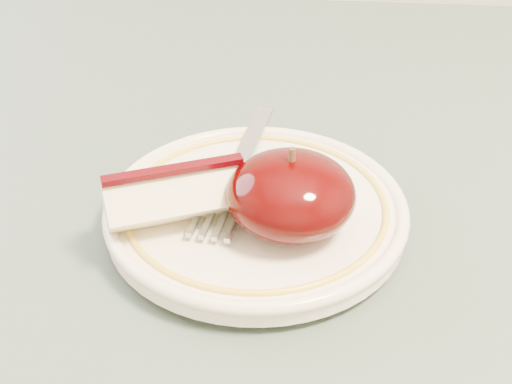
# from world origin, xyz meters

# --- Properties ---
(table) EXTENTS (0.90, 0.90, 0.75)m
(table) POSITION_xyz_m (0.00, 0.00, 0.66)
(table) COLOR brown
(table) RESTS_ON ground
(plate) EXTENTS (0.19, 0.19, 0.02)m
(plate) POSITION_xyz_m (0.04, 0.03, 0.76)
(plate) COLOR white
(plate) RESTS_ON table
(apple_half) EXTENTS (0.08, 0.07, 0.06)m
(apple_half) POSITION_xyz_m (0.06, 0.01, 0.79)
(apple_half) COLOR black
(apple_half) RESTS_ON plate
(apple_wedge) EXTENTS (0.09, 0.07, 0.04)m
(apple_wedge) POSITION_xyz_m (-0.01, 0.01, 0.79)
(apple_wedge) COLOR #F6ECB5
(apple_wedge) RESTS_ON plate
(fork) EXTENTS (0.04, 0.16, 0.00)m
(fork) POSITION_xyz_m (0.02, 0.06, 0.77)
(fork) COLOR #95979D
(fork) RESTS_ON plate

